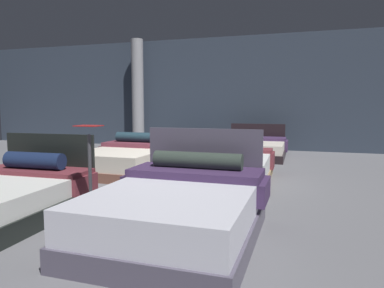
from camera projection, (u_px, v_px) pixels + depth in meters
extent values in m
cube|color=slate|center=(168.00, 180.00, 6.42)|extent=(18.00, 18.00, 0.02)
cube|color=#333D4C|center=(225.00, 93.00, 11.01)|extent=(18.00, 0.06, 3.50)
cube|color=black|center=(50.00, 167.00, 5.04)|extent=(1.44, 0.08, 0.95)
cube|color=brown|center=(36.00, 171.00, 4.76)|extent=(1.52, 0.56, 0.06)
cube|color=brown|center=(86.00, 187.00, 4.58)|extent=(0.07, 0.53, 0.31)
cylinder|color=#162346|center=(35.00, 160.00, 4.73)|extent=(0.87, 0.24, 0.22)
cube|color=#544E60|center=(176.00, 230.00, 3.49)|extent=(1.58, 2.04, 0.22)
cube|color=silver|center=(176.00, 204.00, 3.46)|extent=(1.52, 1.98, 0.31)
cube|color=#544E60|center=(204.00, 171.00, 4.40)|extent=(1.47, 0.06, 1.07)
cube|color=#402B52|center=(196.00, 172.00, 4.08)|extent=(1.54, 0.63, 0.09)
cube|color=#402B52|center=(135.00, 182.00, 4.34)|extent=(0.09, 0.61, 0.24)
cube|color=#402B52|center=(264.00, 191.00, 3.85)|extent=(0.09, 0.61, 0.24)
cylinder|color=#313C35|center=(197.00, 160.00, 4.12)|extent=(1.07, 0.21, 0.20)
cube|color=brown|center=(124.00, 169.00, 7.00)|extent=(1.61, 1.96, 0.17)
cube|color=silver|center=(124.00, 157.00, 6.98)|extent=(1.54, 1.90, 0.30)
cube|color=brown|center=(139.00, 145.00, 7.57)|extent=(1.55, 0.61, 0.09)
cube|color=brown|center=(107.00, 150.00, 7.83)|extent=(0.10, 0.57, 0.21)
cube|color=brown|center=(173.00, 153.00, 7.33)|extent=(0.10, 0.57, 0.21)
cylinder|color=#1E3643|center=(140.00, 137.00, 7.63)|extent=(1.14, 0.24, 0.21)
cube|color=#907751|center=(230.00, 176.00, 6.38)|extent=(1.45, 1.95, 0.14)
cube|color=white|center=(230.00, 164.00, 6.36)|extent=(1.39, 1.89, 0.31)
cube|color=brown|center=(236.00, 150.00, 7.01)|extent=(1.41, 0.48, 0.06)
cube|color=brown|center=(202.00, 157.00, 7.23)|extent=(0.07, 0.46, 0.32)
cube|color=brown|center=(272.00, 160.00, 6.83)|extent=(0.07, 0.46, 0.32)
cube|color=#273135|center=(176.00, 151.00, 9.81)|extent=(1.51, 2.20, 0.20)
cube|color=silver|center=(175.00, 143.00, 9.79)|extent=(1.45, 2.13, 0.24)
cube|color=navy|center=(184.00, 135.00, 10.52)|extent=(1.45, 0.57, 0.06)
cube|color=navy|center=(161.00, 139.00, 10.73)|extent=(0.08, 0.53, 0.18)
cube|color=navy|center=(207.00, 140.00, 10.34)|extent=(0.08, 0.53, 0.18)
cube|color=black|center=(253.00, 154.00, 9.17)|extent=(1.64, 1.94, 0.19)
cube|color=silver|center=(253.00, 146.00, 9.15)|extent=(1.58, 1.88, 0.22)
cube|color=black|center=(257.00, 138.00, 10.05)|extent=(1.55, 0.05, 0.84)
cube|color=#412C54|center=(256.00, 138.00, 9.73)|extent=(1.62, 0.63, 0.07)
cube|color=#412C54|center=(227.00, 144.00, 9.99)|extent=(0.08, 0.62, 0.29)
cube|color=#412C54|center=(286.00, 146.00, 9.50)|extent=(0.08, 0.62, 0.29)
cylinder|color=#3F3F44|center=(92.00, 221.00, 4.06)|extent=(0.24, 0.24, 0.02)
cylinder|color=#3F3F44|center=(90.00, 179.00, 4.00)|extent=(0.04, 0.04, 1.03)
cube|color=#B21E1E|center=(89.00, 126.00, 3.94)|extent=(0.28, 0.20, 0.01)
cylinder|color=#99999E|center=(138.00, 94.00, 11.41)|extent=(0.39, 0.39, 3.50)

